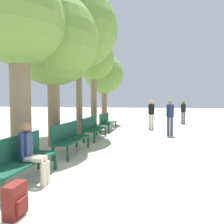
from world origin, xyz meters
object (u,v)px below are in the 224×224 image
(tree_row_3, at_px, (94,60))
(pedestrian_far, at_px, (170,115))
(pedestrian_near, at_px, (151,112))
(bench_row_1, at_px, (70,136))
(person_seated, at_px, (31,150))
(backpack, at_px, (15,200))
(bench_row_2, at_px, (93,127))
(bench_row_0, at_px, (20,157))
(bench_row_3, at_px, (107,121))
(tree_row_2, at_px, (79,29))
(pedestrian_mid, at_px, (183,111))
(tree_row_0, at_px, (19,24))
(tree_row_1, at_px, (53,41))
(tree_row_4, at_px, (104,75))

(tree_row_3, height_order, pedestrian_far, tree_row_3)
(tree_row_3, distance_m, pedestrian_near, 4.34)
(bench_row_1, height_order, person_seated, person_seated)
(backpack, bearing_deg, tree_row_3, 100.12)
(bench_row_2, height_order, tree_row_3, tree_row_3)
(bench_row_0, relative_size, bench_row_3, 1.00)
(pedestrian_near, bearing_deg, bench_row_1, -110.28)
(tree_row_2, distance_m, backpack, 8.45)
(tree_row_3, distance_m, pedestrian_far, 5.30)
(bench_row_1, bearing_deg, pedestrian_near, 69.72)
(bench_row_2, height_order, person_seated, person_seated)
(bench_row_1, bearing_deg, pedestrian_mid, 64.79)
(backpack, distance_m, pedestrian_mid, 13.09)
(tree_row_2, height_order, pedestrian_near, tree_row_2)
(tree_row_0, bearing_deg, pedestrian_far, 50.58)
(bench_row_3, distance_m, backpack, 8.42)
(bench_row_0, bearing_deg, pedestrian_near, 75.21)
(bench_row_1, xyz_separation_m, tree_row_1, (-0.95, 0.87, 3.13))
(bench_row_2, bearing_deg, backpack, -83.32)
(tree_row_4, height_order, person_seated, tree_row_4)
(person_seated, bearing_deg, bench_row_0, -175.95)
(bench_row_1, xyz_separation_m, tree_row_2, (-0.95, 3.38, 4.28))
(tree_row_1, height_order, tree_row_3, tree_row_1)
(tree_row_0, distance_m, tree_row_4, 9.15)
(bench_row_1, xyz_separation_m, tree_row_3, (-0.95, 5.69, 3.31))
(bench_row_2, xyz_separation_m, backpack, (0.70, -5.96, -0.29))
(person_seated, bearing_deg, bench_row_1, 95.68)
(bench_row_2, xyz_separation_m, tree_row_4, (-0.95, 5.72, 2.77))
(bench_row_3, height_order, pedestrian_near, pedestrian_near)
(pedestrian_far, bearing_deg, tree_row_3, 157.44)
(bench_row_2, distance_m, bench_row_3, 2.43)
(tree_row_0, distance_m, tree_row_3, 6.69)
(backpack, bearing_deg, bench_row_2, 96.68)
(bench_row_1, distance_m, tree_row_1, 3.38)
(bench_row_0, xyz_separation_m, pedestrian_far, (3.15, 6.42, 0.42))
(bench_row_3, height_order, tree_row_1, tree_row_1)
(bench_row_0, height_order, bench_row_2, same)
(bench_row_0, xyz_separation_m, tree_row_2, (-0.95, 5.81, 4.28))
(tree_row_3, relative_size, tree_row_4, 1.10)
(tree_row_0, bearing_deg, bench_row_0, -56.50)
(bench_row_3, bearing_deg, tree_row_2, -122.80)
(bench_row_3, xyz_separation_m, tree_row_4, (-0.95, 3.29, 2.77))
(tree_row_0, bearing_deg, tree_row_3, 90.00)
(tree_row_1, distance_m, pedestrian_near, 6.69)
(tree_row_4, relative_size, backpack, 9.83)
(bench_row_0, bearing_deg, bench_row_2, 90.00)
(bench_row_1, xyz_separation_m, bench_row_2, (0.00, 2.43, 0.00))
(bench_row_3, height_order, tree_row_4, tree_row_4)
(person_seated, relative_size, pedestrian_near, 0.76)
(tree_row_1, bearing_deg, tree_row_0, -90.00)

